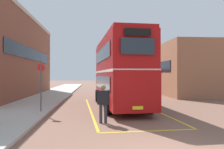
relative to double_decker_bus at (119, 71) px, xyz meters
The scene contains 9 objects.
ground_plane 5.25m from the double_decker_bus, 87.44° to the left, with size 135.60×135.60×0.00m, color brown.
sidewalk_left 9.73m from the double_decker_bus, 131.96° to the left, with size 4.00×57.60×0.14m, color #B2ADA3.
brick_building_left 13.01m from the double_decker_bus, 145.37° to the left, with size 5.59×19.05×8.13m.
depot_building_right 14.47m from the double_decker_bus, 49.80° to the left, with size 7.33×14.04×5.64m.
double_decker_bus is the anchor object (origin of this frame).
single_deck_bus 17.15m from the double_decker_bus, 76.84° to the left, with size 2.81×8.94×3.02m.
pedestrian_boarding 5.71m from the double_decker_bus, 103.95° to the right, with size 0.58×0.31×1.77m.
bus_stop_sign 5.45m from the double_decker_bus, 151.86° to the right, with size 0.44×0.08×2.72m.
bay_marking_yellow 3.13m from the double_decker_bus, 88.10° to the right, with size 4.96×12.26×0.01m.
Camera 1 is at (-1.98, -5.94, 2.22)m, focal length 36.38 mm.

